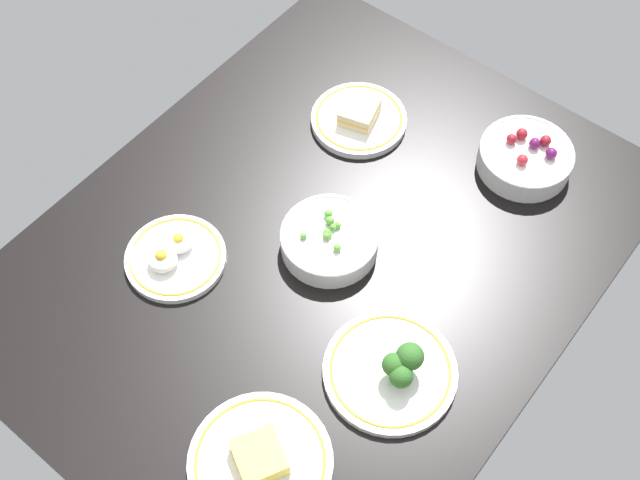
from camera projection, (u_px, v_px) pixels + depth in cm
name	position (u px, v px, depth cm)	size (l,w,h in cm)	color
dining_table	(320.00, 252.00, 144.90)	(110.63, 86.35, 4.00)	black
plate_sandwich	(359.00, 118.00, 157.72)	(18.46, 18.46, 4.66)	white
plate_eggs	(174.00, 256.00, 140.67)	(17.48, 17.48, 4.96)	white
plate_cheese	(260.00, 461.00, 121.23)	(21.74, 21.74, 4.56)	white
plate_broccoli	(393.00, 370.00, 128.59)	(21.36, 21.36, 7.90)	white
bowl_berries	(525.00, 157.00, 150.81)	(17.35, 17.35, 6.43)	white
bowl_peas	(329.00, 240.00, 141.17)	(17.06, 17.06, 5.55)	white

